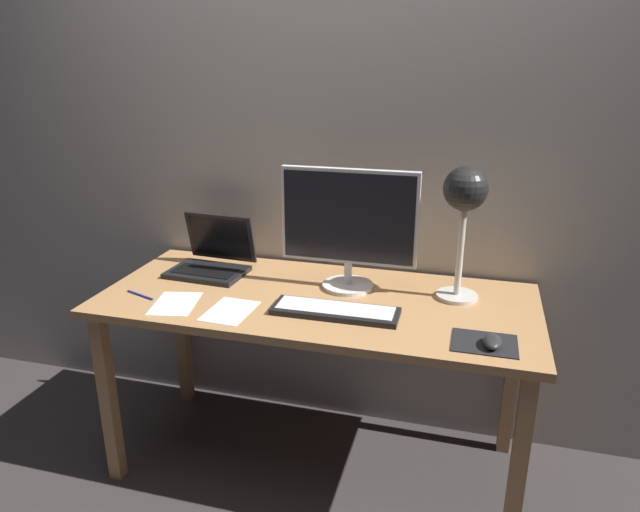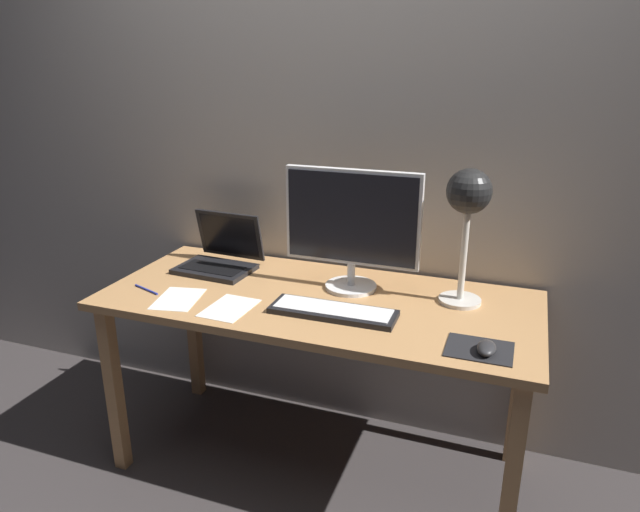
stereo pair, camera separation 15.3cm
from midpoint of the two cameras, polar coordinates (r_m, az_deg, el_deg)
The scene contains 12 objects.
ground_plane at distance 2.52m, azimuth -2.16°, elevation -19.73°, with size 4.80×4.80×0.00m, color #383333.
back_wall at distance 2.36m, azimuth 0.43°, elevation 12.30°, with size 4.80×0.06×2.60m, color #A8A099.
desk at distance 2.17m, azimuth -2.37°, elevation -6.03°, with size 1.60×0.70×0.74m.
monitor at distance 2.13m, azimuth 0.82°, elevation 3.22°, with size 0.51×0.20×0.46m.
keyboard_main at distance 1.99m, azimuth -0.68°, elevation -5.48°, with size 0.44×0.14×0.03m.
laptop at distance 2.43m, azimuth -12.28°, elevation 0.04°, with size 0.32×0.28×0.23m.
desk_lamp at distance 2.05m, azimuth 12.08°, elevation 5.37°, with size 0.16×0.16×0.49m.
mousepad at distance 1.85m, azimuth 13.71°, elevation -8.41°, with size 0.20×0.16×0.00m, color black.
mouse at distance 1.83m, azimuth 14.39°, elevation -8.25°, with size 0.06×0.10×0.03m, color #28282B.
paper_sheet_near_mouse at distance 2.16m, azimuth -16.14°, elevation -4.58°, with size 0.15×0.21×0.00m, color white.
paper_sheet_by_keyboard at distance 2.05m, azimuth -11.06°, elevation -5.40°, with size 0.15×0.21×0.00m, color white.
pen at distance 2.27m, azimuth -19.24°, elevation -3.69°, with size 0.01×0.01×0.14m, color #2633A5.
Camera 1 is at (0.53, -1.89, 1.59)m, focal length 32.31 mm.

